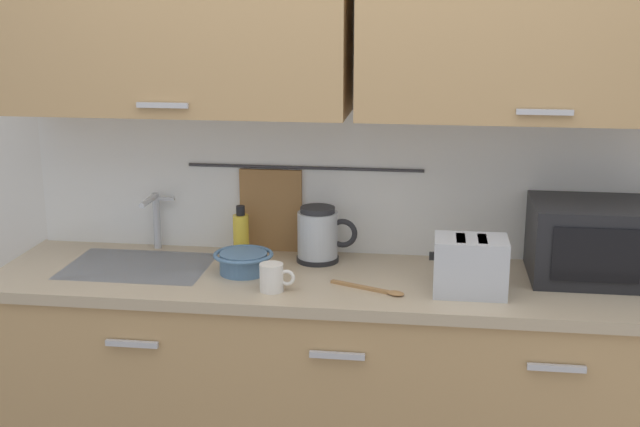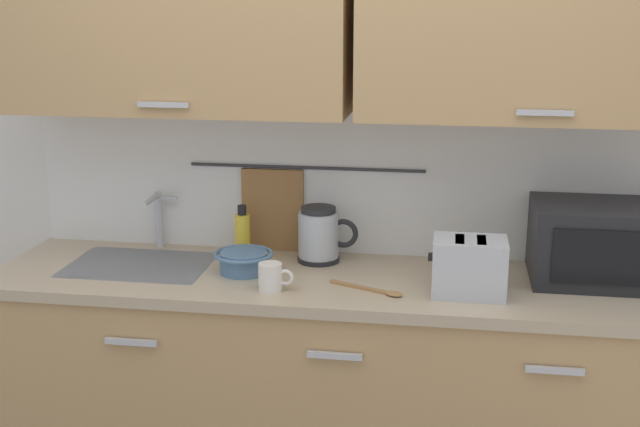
# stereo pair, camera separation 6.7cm
# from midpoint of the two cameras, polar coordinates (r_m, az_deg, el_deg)

# --- Properties ---
(counter_unit) EXTENTS (2.53, 0.64, 0.90)m
(counter_unit) POSITION_cam_midpoint_polar(r_m,az_deg,el_deg) (3.13, 1.01, -12.02)
(counter_unit) COLOR tan
(counter_unit) RESTS_ON ground
(back_wall_assembly) EXTENTS (3.70, 0.41, 2.50)m
(back_wall_assembly) POSITION_cam_midpoint_polar(r_m,az_deg,el_deg) (3.05, 1.80, 8.24)
(back_wall_assembly) COLOR silver
(back_wall_assembly) RESTS_ON ground
(sink_faucet) EXTENTS (0.09, 0.17, 0.22)m
(sink_faucet) POSITION_cam_midpoint_polar(r_m,az_deg,el_deg) (3.30, -11.75, -0.02)
(sink_faucet) COLOR #B2B5BA
(sink_faucet) RESTS_ON counter_unit
(microwave) EXTENTS (0.46, 0.35, 0.27)m
(microwave) POSITION_cam_midpoint_polar(r_m,az_deg,el_deg) (3.05, 17.80, -1.80)
(microwave) COLOR black
(microwave) RESTS_ON counter_unit
(electric_kettle) EXTENTS (0.23, 0.16, 0.21)m
(electric_kettle) POSITION_cam_midpoint_polar(r_m,az_deg,el_deg) (3.10, -0.70, -1.48)
(electric_kettle) COLOR black
(electric_kettle) RESTS_ON counter_unit
(dish_soap_bottle) EXTENTS (0.06, 0.06, 0.20)m
(dish_soap_bottle) POSITION_cam_midpoint_polar(r_m,az_deg,el_deg) (3.19, -6.00, -1.39)
(dish_soap_bottle) COLOR yellow
(dish_soap_bottle) RESTS_ON counter_unit
(mug_near_sink) EXTENTS (0.12, 0.08, 0.09)m
(mug_near_sink) POSITION_cam_midpoint_polar(r_m,az_deg,el_deg) (2.81, -3.94, -4.37)
(mug_near_sink) COLOR silver
(mug_near_sink) RESTS_ON counter_unit
(mixing_bowl) EXTENTS (0.21, 0.21, 0.08)m
(mixing_bowl) POSITION_cam_midpoint_polar(r_m,az_deg,el_deg) (3.00, -5.87, -3.24)
(mixing_bowl) COLOR #4C7093
(mixing_bowl) RESTS_ON counter_unit
(toaster) EXTENTS (0.26, 0.17, 0.19)m
(toaster) POSITION_cam_midpoint_polar(r_m,az_deg,el_deg) (2.81, 9.52, -3.51)
(toaster) COLOR #B7BABF
(toaster) RESTS_ON counter_unit
(wooden_spoon) EXTENTS (0.26, 0.14, 0.01)m
(wooden_spoon) POSITION_cam_midpoint_polar(r_m,az_deg,el_deg) (2.82, 3.15, -5.20)
(wooden_spoon) COLOR #9E7042
(wooden_spoon) RESTS_ON counter_unit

